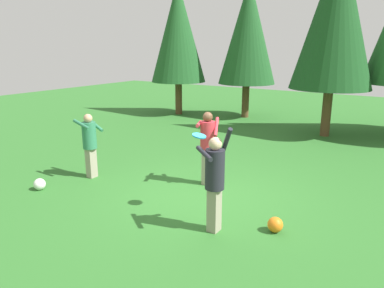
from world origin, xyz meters
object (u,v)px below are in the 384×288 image
Objects in this scene: person_thrower at (215,176)px; tree_center at (336,15)px; tree_far_left at (178,32)px; tree_left at (248,32)px; person_catcher at (207,142)px; frisbee at (199,136)px; person_bystander at (90,140)px; ball_white at (40,184)px; ball_orange at (275,225)px.

tree_center is (-0.18, 8.47, 3.19)m from person_thrower.
tree_left is at bearing 18.30° from tree_far_left.
person_catcher is 6.12× the size of frisbee.
tree_far_left is (-3.05, -1.01, 0.01)m from tree_left.
person_bystander is 0.27× the size of tree_far_left.
tree_center is (4.13, 9.00, 4.09)m from ball_white.
frisbee is (3.34, -0.24, 0.62)m from person_bystander.
tree_left is 1.00× the size of tree_far_left.
person_thrower is 0.31× the size of tree_far_left.
frisbee reaches higher than ball_orange.
ball_orange is 12.43m from tree_far_left.
tree_left is (-4.21, 10.16, 2.75)m from person_thrower.
frisbee is 4.09m from ball_white.
tree_far_left is (-6.64, 8.67, 2.23)m from frisbee.
person_thrower is 0.95m from frisbee.
person_bystander is (-2.68, -1.18, -0.09)m from person_catcher.
tree_left reaches higher than person_thrower.
person_bystander is at bearing 175.94° from frisbee.
frisbee reaches higher than ball_white.
tree_center is (3.78, 7.75, 3.26)m from person_bystander.
tree_center is 1.11× the size of tree_far_left.
frisbee is at bearing -93.14° from tree_center.
frisbee is at bearing -0.00° from person_thrower.
ball_orange reaches higher than ball_white.
tree_far_left is at bearing 115.37° from person_bystander.
tree_left reaches higher than frisbee.
tree_far_left reaches higher than ball_orange.
person_thrower is at bearing 9.12° from person_catcher.
person_bystander is at bearing -91.27° from person_catcher.
person_thrower is 6.89× the size of ball_orange.
ball_white is 10.72m from tree_center.
tree_left reaches higher than person_catcher.
person_bystander is 5.83× the size of ball_orange.
person_catcher is 9.80m from tree_far_left.
person_catcher reaches higher than ball_orange.
tree_center is at bearing 98.05° from ball_orange.
person_bystander is 9.86m from tree_left.
tree_center reaches higher than ball_white.
tree_center reaches higher than person_bystander.
person_bystander is at bearing -88.53° from tree_left.
person_bystander reaches higher than ball_orange.
ball_orange is at bearing 2.89° from frisbee.
person_thrower is 1.41m from ball_orange.
tree_center is 7.12m from tree_far_left.
frisbee is at bearing -177.11° from ball_orange.
person_thrower reaches higher than frisbee.
tree_left is (-3.59, 9.68, 2.21)m from frisbee.
person_bystander is at bearing 178.15° from ball_orange.
person_thrower is 9.05m from tree_center.
frisbee is 1.07× the size of ball_white.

